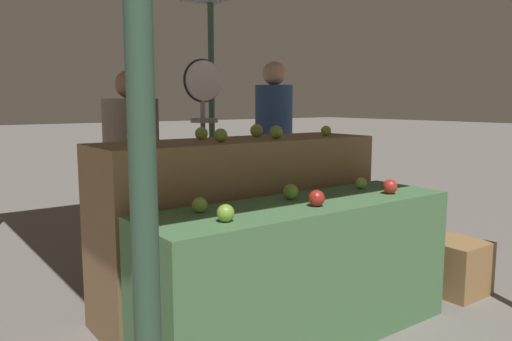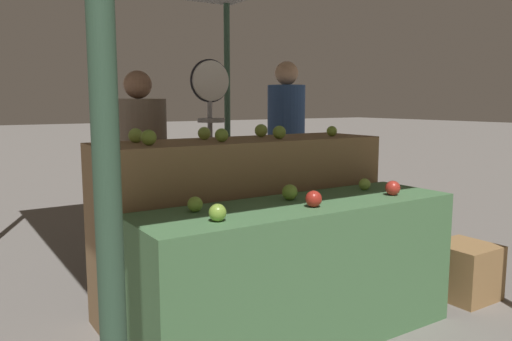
{
  "view_description": "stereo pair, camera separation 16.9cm",
  "coord_description": "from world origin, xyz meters",
  "px_view_note": "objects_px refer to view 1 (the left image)",
  "views": [
    {
      "loc": [
        -1.78,
        -1.98,
        1.32
      ],
      "look_at": [
        -0.1,
        0.3,
        0.93
      ],
      "focal_mm": 35.0,
      "sensor_mm": 36.0,
      "label": 1
    },
    {
      "loc": [
        -1.64,
        -2.07,
        1.32
      ],
      "look_at": [
        -0.1,
        0.3,
        0.93
      ],
      "focal_mm": 35.0,
      "sensor_mm": 36.0,
      "label": 2
    }
  ],
  "objects_px": {
    "produce_scale": "(204,119)",
    "person_customer_left": "(274,137)",
    "wooden_crate_side": "(455,267)",
    "person_vendor_at_scale": "(132,163)"
  },
  "relations": [
    {
      "from": "wooden_crate_side",
      "to": "produce_scale",
      "type": "bearing_deg",
      "value": 133.58
    },
    {
      "from": "person_vendor_at_scale",
      "to": "wooden_crate_side",
      "type": "xyz_separation_m",
      "value": [
        1.68,
        -1.58,
        -0.69
      ]
    },
    {
      "from": "person_customer_left",
      "to": "produce_scale",
      "type": "bearing_deg",
      "value": 39.53
    },
    {
      "from": "person_customer_left",
      "to": "wooden_crate_side",
      "type": "height_order",
      "value": "person_customer_left"
    },
    {
      "from": "produce_scale",
      "to": "person_vendor_at_scale",
      "type": "bearing_deg",
      "value": 147.93
    },
    {
      "from": "person_vendor_at_scale",
      "to": "wooden_crate_side",
      "type": "bearing_deg",
      "value": 137.68
    },
    {
      "from": "person_customer_left",
      "to": "person_vendor_at_scale",
      "type": "bearing_deg",
      "value": 23.34
    },
    {
      "from": "person_vendor_at_scale",
      "to": "produce_scale",
      "type": "bearing_deg",
      "value": 148.79
    },
    {
      "from": "produce_scale",
      "to": "wooden_crate_side",
      "type": "relative_size",
      "value": 4.4
    },
    {
      "from": "produce_scale",
      "to": "person_customer_left",
      "type": "bearing_deg",
      "value": 28.74
    }
  ]
}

